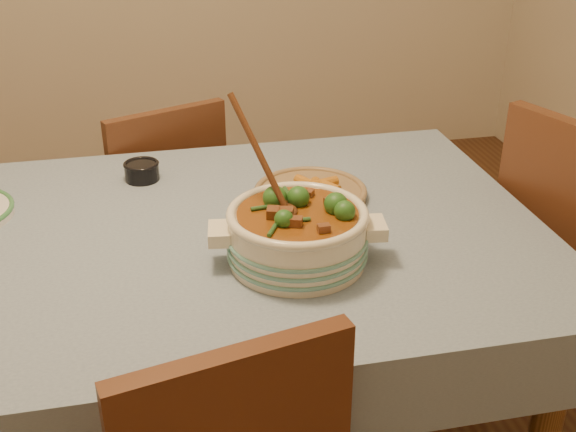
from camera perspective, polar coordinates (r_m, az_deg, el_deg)
The scene contains 5 objects.
dining_table at distance 1.75m, azimuth -7.55°, elevation -4.09°, with size 1.68×1.08×0.76m.
stew_casserole at distance 1.55m, azimuth 0.73°, elevation -1.13°, with size 0.39×0.33×0.36m.
condiment_bowl at distance 1.99m, azimuth -11.49°, elevation 3.58°, with size 0.12×0.12×0.05m.
fried_plate at distance 1.86m, azimuth 1.79°, elevation 2.01°, with size 0.37×0.37×0.05m.
chair_far at distance 2.48m, azimuth -10.06°, elevation 0.80°, with size 0.51×0.51×0.85m.
Camera 1 is at (-0.09, -1.49, 1.57)m, focal length 45.00 mm.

